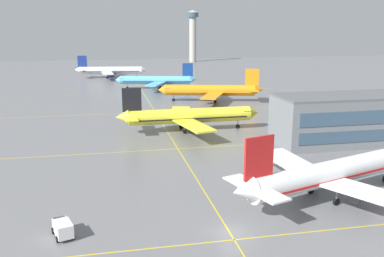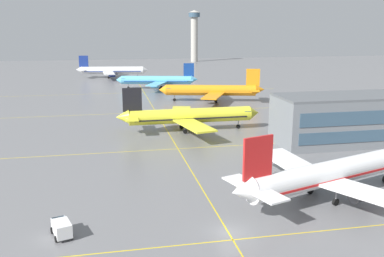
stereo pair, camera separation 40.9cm
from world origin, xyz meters
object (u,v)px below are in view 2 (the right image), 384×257
(airliner_front_gate, at_px, (331,173))
(airliner_far_right_stand, at_px, (112,70))
(airliner_far_left_stand, at_px, (157,80))
(service_truck_red_van, at_px, (61,227))
(airliner_third_row, at_px, (212,90))
(control_tower, at_px, (194,32))
(airliner_second_row, at_px, (189,116))

(airliner_front_gate, distance_m, airliner_far_right_stand, 168.23)
(airliner_far_left_stand, bearing_deg, service_truck_red_van, -102.21)
(airliner_far_right_stand, distance_m, service_truck_red_van, 170.44)
(airliner_third_row, relative_size, airliner_far_left_stand, 1.06)
(airliner_third_row, bearing_deg, airliner_far_right_stand, 113.12)
(airliner_front_gate, height_order, airliner_far_right_stand, airliner_front_gate)
(airliner_far_left_stand, xyz_separation_m, control_tower, (44.45, 138.02, 18.07))
(airliner_far_left_stand, bearing_deg, airliner_third_row, -66.55)
(control_tower, bearing_deg, airliner_third_row, -99.65)
(airliner_third_row, distance_m, control_tower, 176.15)
(airliner_front_gate, xyz_separation_m, airliner_far_left_stand, (-11.98, 122.15, -0.28))
(airliner_third_row, relative_size, airliner_far_right_stand, 1.00)
(airliner_second_row, distance_m, airliner_far_right_stand, 120.27)
(airliner_second_row, distance_m, airliner_far_left_stand, 75.71)
(airliner_front_gate, xyz_separation_m, airliner_second_row, (-13.16, 46.44, -0.08))
(service_truck_red_van, bearing_deg, airliner_far_left_stand, 77.79)
(airliner_second_row, bearing_deg, airliner_far_right_stand, 98.17)
(airliner_front_gate, xyz_separation_m, control_tower, (32.46, 260.17, 17.79))
(airliner_far_right_stand, height_order, service_truck_red_van, airliner_far_right_stand)
(airliner_far_left_stand, height_order, control_tower, control_tower)
(airliner_front_gate, distance_m, control_tower, 262.79)
(airliner_far_left_stand, distance_m, service_truck_red_van, 129.78)
(airliner_far_left_stand, xyz_separation_m, service_truck_red_van, (-27.45, -126.82, -2.52))
(airliner_third_row, bearing_deg, airliner_second_row, -111.64)
(airliner_front_gate, distance_m, service_truck_red_van, 39.81)
(airliner_third_row, bearing_deg, control_tower, 80.35)
(airliner_front_gate, relative_size, airliner_far_left_stand, 1.06)
(airliner_front_gate, xyz_separation_m, airliner_far_right_stand, (-30.25, 165.49, -0.08))
(service_truck_red_van, distance_m, control_tower, 275.20)
(airliner_far_left_stand, bearing_deg, airliner_far_right_stand, 112.85)
(airliner_third_row, relative_size, service_truck_red_van, 8.24)
(airliner_front_gate, height_order, service_truck_red_van, airliner_front_gate)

